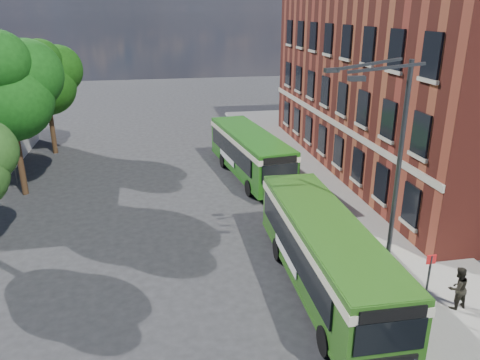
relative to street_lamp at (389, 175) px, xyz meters
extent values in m
plane|color=#252528|center=(-4.84, 2.00, -4.79)|extent=(120.00, 120.00, 0.00)
cube|color=gray|center=(2.16, 10.00, -4.72)|extent=(6.00, 48.00, 0.15)
cube|color=beige|center=(-0.89, 10.00, -4.79)|extent=(0.12, 48.00, 0.01)
cube|color=maroon|center=(9.16, 14.00, 1.21)|extent=(12.00, 26.00, 12.00)
cube|color=beige|center=(3.12, 14.00, -1.19)|extent=(0.12, 26.00, 0.35)
cylinder|color=#313436|center=(-17.34, 15.00, -0.29)|extent=(0.10, 0.10, 9.00)
cube|color=#B41418|center=(-16.89, 15.00, 3.81)|extent=(0.90, 0.02, 0.60)
cylinder|color=#313436|center=(0.36, 0.00, -4.64)|extent=(0.44, 0.44, 0.30)
cylinder|color=#313436|center=(0.36, 0.00, -0.29)|extent=(0.18, 0.18, 9.00)
cube|color=#313436|center=(-0.87, -0.60, 4.01)|extent=(2.58, 0.46, 0.37)
cube|color=#313436|center=(-0.87, 0.60, 4.01)|extent=(2.58, 0.46, 0.37)
cube|color=#313436|center=(-2.11, -1.08, 3.76)|extent=(0.55, 0.22, 0.16)
cube|color=#313436|center=(-2.11, 1.08, 3.76)|extent=(0.55, 0.22, 0.16)
cylinder|color=#313436|center=(0.76, -2.20, -3.54)|extent=(0.08, 0.08, 2.50)
cube|color=red|center=(0.76, -2.20, -2.44)|extent=(0.35, 0.04, 0.35)
cube|color=#295D18|center=(-2.27, 0.16, -3.02)|extent=(2.68, 10.89, 2.45)
cube|color=#295D18|center=(-2.27, 0.16, -4.29)|extent=(2.72, 10.93, 0.14)
cube|color=black|center=(-3.55, 0.48, -2.89)|extent=(0.23, 9.05, 1.10)
cube|color=black|center=(-0.99, 0.44, -2.89)|extent=(0.23, 9.05, 1.10)
cube|color=#EFE8C4|center=(-2.27, 0.16, -2.19)|extent=(2.74, 10.95, 0.32)
cube|color=#295D18|center=(-2.27, 0.16, -1.83)|extent=(2.58, 10.79, 0.12)
cube|color=black|center=(-2.36, -5.30, -2.84)|extent=(2.15, 0.12, 1.05)
cube|color=black|center=(-2.36, -5.31, -2.09)|extent=(2.00, 0.11, 0.38)
cube|color=black|center=(-2.18, 5.62, -2.79)|extent=(2.00, 0.11, 0.90)
cube|color=white|center=(-3.54, 1.18, -3.64)|extent=(0.09, 3.20, 0.45)
cylinder|color=black|center=(-3.50, -3.45, -4.29)|extent=(0.30, 1.00, 1.00)
cylinder|color=black|center=(-1.16, -3.48, -4.29)|extent=(0.30, 1.00, 1.00)
cylinder|color=black|center=(-3.40, 2.81, -4.29)|extent=(0.30, 1.00, 1.00)
cylinder|color=black|center=(-1.06, 2.77, -4.29)|extent=(0.30, 1.00, 1.00)
cube|color=#216216|center=(-2.38, 13.95, -3.02)|extent=(3.78, 10.54, 2.45)
cube|color=#216216|center=(-2.38, 13.95, -4.29)|extent=(3.82, 10.58, 0.14)
cube|color=black|center=(-3.69, 14.08, -2.89)|extent=(1.15, 8.45, 1.10)
cube|color=black|center=(-1.15, 14.40, -2.89)|extent=(1.15, 8.45, 1.10)
cube|color=#F5E8C9|center=(-2.38, 13.95, -2.19)|extent=(3.84, 10.61, 0.32)
cube|color=#216216|center=(-2.38, 13.95, -1.83)|extent=(3.66, 10.43, 0.12)
cube|color=black|center=(-1.73, 8.80, -2.84)|extent=(2.14, 0.35, 1.05)
cube|color=black|center=(-1.73, 8.79, -2.09)|extent=(1.99, 0.33, 0.38)
cube|color=black|center=(-1.73, 8.79, -3.84)|extent=(1.89, 0.32, 0.55)
sphere|color=silver|center=(-2.57, 8.71, -3.84)|extent=(0.26, 0.26, 0.26)
sphere|color=silver|center=(-0.88, 8.92, -3.84)|extent=(0.26, 0.26, 0.26)
cube|color=black|center=(-3.03, 19.09, -2.79)|extent=(1.99, 0.33, 0.90)
cube|color=white|center=(-3.78, 14.78, -3.64)|extent=(0.44, 3.18, 0.45)
cylinder|color=black|center=(-3.12, 10.47, -4.29)|extent=(0.40, 1.03, 1.00)
cylinder|color=black|center=(-0.80, 10.77, -4.29)|extent=(0.40, 1.03, 1.00)
cylinder|color=black|center=(-3.84, 16.13, -4.29)|extent=(0.40, 1.03, 1.00)
cylinder|color=black|center=(-1.51, 16.43, -4.29)|extent=(0.40, 1.03, 1.00)
imported|color=black|center=(-0.24, 0.09, -3.88)|extent=(0.67, 0.62, 1.53)
imported|color=black|center=(2.07, -2.14, -3.80)|extent=(0.89, 0.73, 1.68)
cylinder|color=#3C2816|center=(-16.49, 13.33, -2.73)|extent=(0.36, 0.36, 4.13)
sphere|color=#134911|center=(-16.49, 13.33, 1.03)|extent=(4.88, 4.88, 4.88)
sphere|color=#134911|center=(-15.55, 14.08, 2.25)|extent=(4.13, 4.13, 4.13)
cylinder|color=#3C2816|center=(-16.23, 22.06, -2.94)|extent=(0.36, 0.36, 3.70)
sphere|color=#13400C|center=(-16.23, 22.06, 0.43)|extent=(4.38, 4.38, 4.38)
sphere|color=#13400C|center=(-15.38, 22.73, 1.52)|extent=(3.70, 3.70, 3.70)
sphere|color=#13400C|center=(-16.98, 21.47, 1.10)|extent=(3.37, 3.37, 3.37)
sphere|color=#13400C|center=(-16.23, 21.22, 2.36)|extent=(3.03, 3.03, 3.03)
camera|label=1|loc=(-8.53, -15.14, 5.84)|focal=35.00mm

